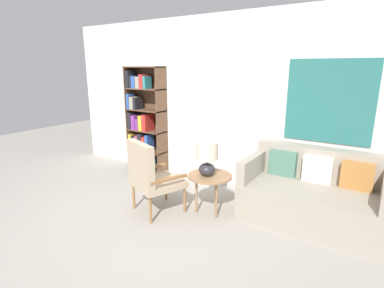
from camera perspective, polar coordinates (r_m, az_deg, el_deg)
The scene contains 7 objects.
ground_plane at distance 3.68m, azimuth -10.43°, elevation -17.06°, with size 14.00×14.00×0.00m, color #9E998E.
wall_back at distance 4.82m, azimuth 5.98°, elevation 7.76°, with size 6.40×0.08×2.70m.
bookshelf at distance 5.61m, azimuth -9.25°, elevation 3.73°, with size 0.75×0.30×1.92m.
armchair at distance 3.96m, azimuth -8.05°, elevation -5.65°, with size 0.76×0.77×0.99m.
couch at distance 4.14m, azimuth 22.00°, elevation -8.93°, with size 1.67×0.94×0.88m.
side_table at distance 3.96m, azimuth 3.40°, elevation -6.60°, with size 0.58×0.58×0.54m.
table_lamp at distance 3.84m, azimuth 2.89°, elevation -2.37°, with size 0.28×0.28×0.45m.
Camera 1 is at (2.21, -2.24, 1.91)m, focal length 28.00 mm.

